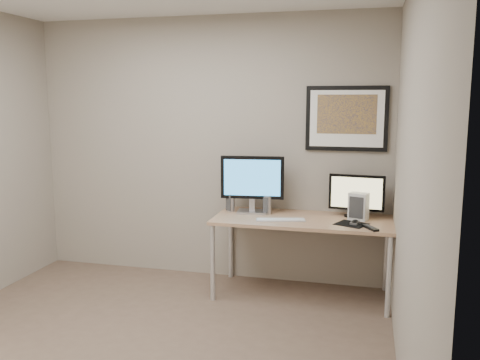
{
  "coord_description": "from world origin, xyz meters",
  "views": [
    {
      "loc": [
        1.55,
        -3.14,
        1.81
      ],
      "look_at": [
        0.48,
        1.1,
        1.1
      ],
      "focal_mm": 38.0,
      "sensor_mm": 36.0,
      "label": 1
    }
  ],
  "objects_px": {
    "monitor_large": "(252,182)",
    "monitor_tv": "(357,195)",
    "speaker_left": "(231,202)",
    "framed_art": "(347,118)",
    "desk": "(302,225)",
    "keyboard": "(281,220)",
    "fan_unit": "(359,206)",
    "speaker_right": "(267,205)"
  },
  "relations": [
    {
      "from": "framed_art",
      "to": "fan_unit",
      "type": "distance_m",
      "value": 0.83
    },
    {
      "from": "keyboard",
      "to": "monitor_large",
      "type": "bearing_deg",
      "value": 128.32
    },
    {
      "from": "speaker_right",
      "to": "framed_art",
      "type": "bearing_deg",
      "value": 36.16
    },
    {
      "from": "keyboard",
      "to": "framed_art",
      "type": "bearing_deg",
      "value": 27.31
    },
    {
      "from": "desk",
      "to": "monitor_tv",
      "type": "relative_size",
      "value": 3.19
    },
    {
      "from": "framed_art",
      "to": "speaker_right",
      "type": "bearing_deg",
      "value": -161.25
    },
    {
      "from": "speaker_left",
      "to": "speaker_right",
      "type": "height_order",
      "value": "speaker_left"
    },
    {
      "from": "desk",
      "to": "speaker_right",
      "type": "height_order",
      "value": "speaker_right"
    },
    {
      "from": "speaker_right",
      "to": "fan_unit",
      "type": "distance_m",
      "value": 0.84
    },
    {
      "from": "desk",
      "to": "framed_art",
      "type": "relative_size",
      "value": 2.13
    },
    {
      "from": "monitor_tv",
      "to": "speaker_left",
      "type": "distance_m",
      "value": 1.18
    },
    {
      "from": "speaker_left",
      "to": "keyboard",
      "type": "xyz_separation_m",
      "value": [
        0.52,
        -0.24,
        -0.09
      ]
    },
    {
      "from": "speaker_left",
      "to": "framed_art",
      "type": "bearing_deg",
      "value": 36.11
    },
    {
      "from": "framed_art",
      "to": "speaker_right",
      "type": "distance_m",
      "value": 1.09
    },
    {
      "from": "keyboard",
      "to": "speaker_right",
      "type": "bearing_deg",
      "value": 111.22
    },
    {
      "from": "speaker_right",
      "to": "keyboard",
      "type": "distance_m",
      "value": 0.3
    },
    {
      "from": "monitor_large",
      "to": "keyboard",
      "type": "height_order",
      "value": "monitor_large"
    },
    {
      "from": "monitor_large",
      "to": "monitor_tv",
      "type": "xyz_separation_m",
      "value": [
        0.96,
        0.06,
        -0.09
      ]
    },
    {
      "from": "monitor_tv",
      "to": "speaker_left",
      "type": "relative_size",
      "value": 2.65
    },
    {
      "from": "monitor_tv",
      "to": "fan_unit",
      "type": "xyz_separation_m",
      "value": [
        0.02,
        -0.1,
        -0.09
      ]
    },
    {
      "from": "framed_art",
      "to": "speaker_left",
      "type": "relative_size",
      "value": 3.96
    },
    {
      "from": "desk",
      "to": "speaker_right",
      "type": "distance_m",
      "value": 0.39
    },
    {
      "from": "monitor_tv",
      "to": "speaker_left",
      "type": "height_order",
      "value": "monitor_tv"
    },
    {
      "from": "keyboard",
      "to": "fan_unit",
      "type": "xyz_separation_m",
      "value": [
        0.67,
        0.2,
        0.11
      ]
    },
    {
      "from": "monitor_large",
      "to": "keyboard",
      "type": "bearing_deg",
      "value": -43.51
    },
    {
      "from": "monitor_large",
      "to": "fan_unit",
      "type": "distance_m",
      "value": 1.0
    },
    {
      "from": "speaker_left",
      "to": "desk",
      "type": "bearing_deg",
      "value": 15.35
    },
    {
      "from": "monitor_large",
      "to": "desk",
      "type": "bearing_deg",
      "value": -18.17
    },
    {
      "from": "monitor_tv",
      "to": "keyboard",
      "type": "xyz_separation_m",
      "value": [
        -0.65,
        -0.3,
        -0.2
      ]
    },
    {
      "from": "speaker_left",
      "to": "fan_unit",
      "type": "xyz_separation_m",
      "value": [
        1.19,
        -0.04,
        0.03
      ]
    },
    {
      "from": "speaker_right",
      "to": "keyboard",
      "type": "bearing_deg",
      "value": -37.06
    },
    {
      "from": "framed_art",
      "to": "keyboard",
      "type": "bearing_deg",
      "value": -138.38
    },
    {
      "from": "monitor_tv",
      "to": "speaker_right",
      "type": "bearing_deg",
      "value": -169.82
    },
    {
      "from": "monitor_large",
      "to": "speaker_right",
      "type": "relative_size",
      "value": 3.4
    },
    {
      "from": "fan_unit",
      "to": "desk",
      "type": "bearing_deg",
      "value": -154.17
    },
    {
      "from": "fan_unit",
      "to": "monitor_tv",
      "type": "bearing_deg",
      "value": 121.58
    },
    {
      "from": "framed_art",
      "to": "monitor_tv",
      "type": "distance_m",
      "value": 0.71
    },
    {
      "from": "keyboard",
      "to": "speaker_left",
      "type": "bearing_deg",
      "value": 140.75
    },
    {
      "from": "framed_art",
      "to": "keyboard",
      "type": "xyz_separation_m",
      "value": [
        -0.53,
        -0.47,
        -0.88
      ]
    },
    {
      "from": "desk",
      "to": "monitor_tv",
      "type": "distance_m",
      "value": 0.57
    },
    {
      "from": "monitor_large",
      "to": "fan_unit",
      "type": "bearing_deg",
      "value": -8.52
    },
    {
      "from": "monitor_large",
      "to": "monitor_tv",
      "type": "relative_size",
      "value": 1.19
    }
  ]
}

